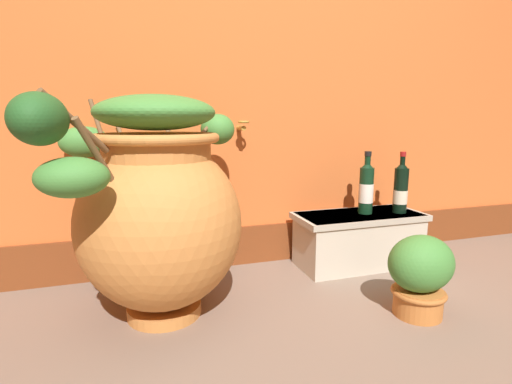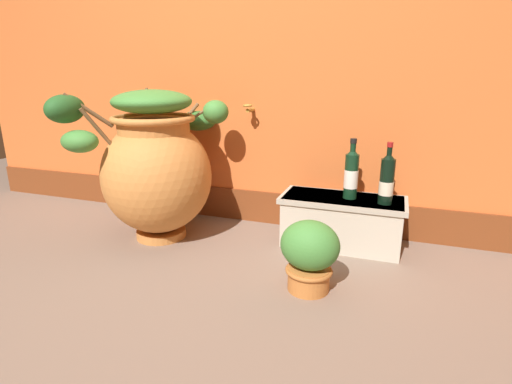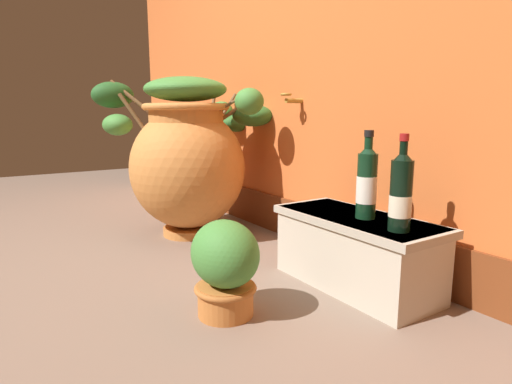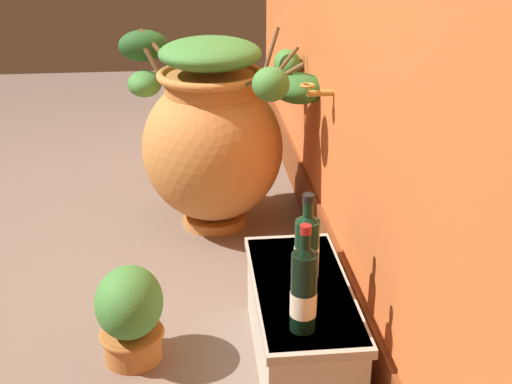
{
  "view_description": "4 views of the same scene",
  "coord_description": "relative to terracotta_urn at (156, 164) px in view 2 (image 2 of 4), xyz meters",
  "views": [
    {
      "loc": [
        -0.53,
        -0.8,
        0.76
      ],
      "look_at": [
        -0.03,
        0.8,
        0.45
      ],
      "focal_mm": 26.58,
      "sensor_mm": 36.0,
      "label": 1
    },
    {
      "loc": [
        0.82,
        -1.23,
        0.93
      ],
      "look_at": [
        0.12,
        0.74,
        0.31
      ],
      "focal_mm": 27.65,
      "sensor_mm": 36.0,
      "label": 2
    },
    {
      "loc": [
        1.71,
        -0.31,
        0.68
      ],
      "look_at": [
        -0.05,
        0.84,
        0.29
      ],
      "focal_mm": 30.31,
      "sensor_mm": 36.0,
      "label": 3
    },
    {
      "loc": [
        2.31,
        0.57,
        1.39
      ],
      "look_at": [
        -0.0,
        0.81,
        0.35
      ],
      "focal_mm": 46.34,
      "sensor_mm": 36.0,
      "label": 4
    }
  ],
  "objects": [
    {
      "name": "ground_plane",
      "position": [
        0.47,
        -0.67,
        -0.44
      ],
      "size": [
        7.0,
        7.0,
        0.0
      ],
      "primitive_type": "plane",
      "color": "#7A6656"
    },
    {
      "name": "potted_shrub",
      "position": [
        0.97,
        -0.32,
        -0.27
      ],
      "size": [
        0.26,
        0.22,
        0.33
      ],
      "color": "#C17033",
      "rests_on": "ground_plane"
    },
    {
      "name": "stone_ledge",
      "position": [
        1.04,
        0.22,
        -0.29
      ],
      "size": [
        0.68,
        0.3,
        0.28
      ],
      "color": "beige",
      "rests_on": "ground_plane"
    },
    {
      "name": "back_wall",
      "position": [
        0.47,
        0.53,
        0.84
      ],
      "size": [
        4.4,
        0.33,
        2.6
      ],
      "color": "#D6662D",
      "rests_on": "ground_plane"
    },
    {
      "name": "wine_bottle_middle",
      "position": [
        1.08,
        0.23,
        -0.02
      ],
      "size": [
        0.08,
        0.08,
        0.33
      ],
      "color": "black",
      "rests_on": "stone_ledge"
    },
    {
      "name": "terracotta_urn",
      "position": [
        0.0,
        0.0,
        0.0
      ],
      "size": [
        0.75,
        0.91,
        0.86
      ],
      "color": "#CC7F3D",
      "rests_on": "ground_plane"
    },
    {
      "name": "wine_bottle_left",
      "position": [
        1.26,
        0.19,
        -0.03
      ],
      "size": [
        0.07,
        0.07,
        0.32
      ],
      "color": "black",
      "rests_on": "stone_ledge"
    }
  ]
}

